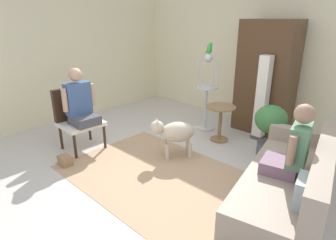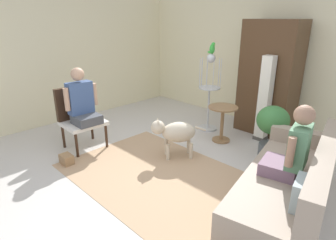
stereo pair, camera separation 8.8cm
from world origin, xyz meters
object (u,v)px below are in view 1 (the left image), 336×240
potted_plant (270,125)px  person_on_couch (293,148)px  couch (291,183)px  handbag (65,161)px  round_end_table (220,119)px  parrot (210,48)px  person_on_armchair (80,102)px  dog (175,132)px  bird_cage_stand (207,92)px  armoire_cabinet (266,78)px  armchair (77,114)px  column_lamp (262,99)px

potted_plant → person_on_couch: bearing=-55.9°
couch → handbag: bearing=-154.4°
round_end_table → parrot: (-0.50, 0.28, 1.13)m
parrot → potted_plant: size_ratio=0.24×
person_on_couch → person_on_armchair: person_on_armchair is taller
dog → parrot: 1.75m
handbag → dog: bearing=53.2°
bird_cage_stand → armoire_cabinet: armoire_cabinet is taller
potted_plant → person_on_armchair: bearing=-140.9°
armchair → column_lamp: size_ratio=0.68×
armchair → armoire_cabinet: 3.39m
bird_cage_stand → parrot: 0.81m
dog → armoire_cabinet: armoire_cabinet is taller
person_on_armchair → column_lamp: size_ratio=0.59×
couch → column_lamp: (-1.18, 1.56, 0.44)m
handbag → couch: bearing=25.6°
parrot → column_lamp: parrot is taller
couch → armchair: 3.33m
person_on_couch → dog: (-1.75, 0.02, -0.33)m
person_on_armchair → round_end_table: 2.35m
couch → bird_cage_stand: bird_cage_stand is taller
person_on_couch → column_lamp: size_ratio=0.55×
armchair → person_on_armchair: 0.28m
column_lamp → handbag: (-1.59, -2.89, -0.66)m
armchair → handbag: bearing=-48.2°
dog → potted_plant: 1.47m
column_lamp → couch: bearing=-53.0°
round_end_table → parrot: parrot is taller
handbag → person_on_armchair: bearing=120.2°
round_end_table → dog: size_ratio=0.89×
couch → person_on_armchair: 3.21m
person_on_armchair → handbag: size_ratio=4.19×
column_lamp → armoire_cabinet: size_ratio=0.73×
person_on_armchair → potted_plant: 2.97m
armchair → person_on_armchair: bearing=-1.8°
person_on_armchair → column_lamp: column_lamp is taller
armchair → person_on_armchair: person_on_armchair is taller
parrot → potted_plant: parrot is taller
couch → column_lamp: 2.01m
round_end_table → column_lamp: column_lamp is taller
armchair → bird_cage_stand: (1.06, 2.11, 0.16)m
person_on_armchair → potted_plant: person_on_armchair is taller
round_end_table → potted_plant: bearing=2.0°
couch → parrot: (-2.13, 1.28, 1.25)m
person_on_armchair → parrot: (0.92, 2.12, 0.73)m
couch → handbag: 3.07m
potted_plant → handbag: size_ratio=3.96×
parrot → column_lamp: (0.96, 0.28, -0.81)m
armchair → round_end_table: armchair is taller
couch → person_on_armchair: (-3.05, -0.83, 0.52)m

